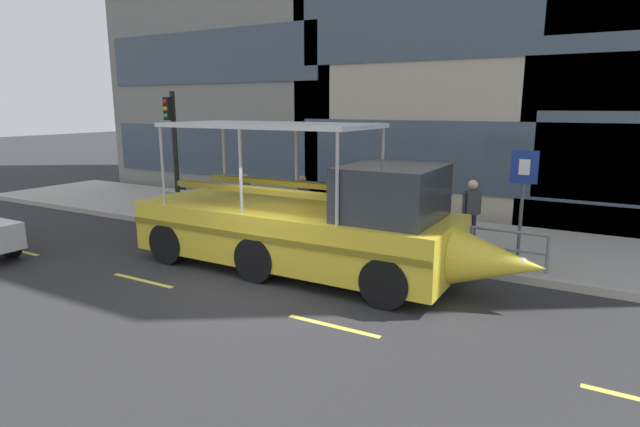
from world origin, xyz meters
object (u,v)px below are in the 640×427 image
(pedestrian_mid_left, at_px, (383,202))
(pedestrian_near_stern, at_px, (246,192))
(pedestrian_mid_right, at_px, (303,195))
(leaned_bicycle, at_px, (189,206))
(parking_sign, at_px, (523,187))
(duck_tour_boat, at_px, (312,226))
(pedestrian_near_bow, at_px, (472,207))
(traffic_light_pole, at_px, (173,142))

(pedestrian_mid_left, xyz_separation_m, pedestrian_near_stern, (-4.79, 0.15, -0.15))
(pedestrian_mid_left, xyz_separation_m, pedestrian_mid_right, (-2.89, 0.53, -0.13))
(leaned_bicycle, relative_size, pedestrian_near_stern, 1.16)
(parking_sign, relative_size, pedestrian_mid_right, 1.72)
(pedestrian_mid_right, bearing_deg, duck_tour_boat, -55.33)
(pedestrian_near_bow, relative_size, pedestrian_mid_right, 1.17)
(pedestrian_near_stern, bearing_deg, traffic_light_pole, -160.97)
(parking_sign, height_order, pedestrian_mid_right, parking_sign)
(leaned_bicycle, height_order, pedestrian_mid_right, pedestrian_mid_right)
(traffic_light_pole, height_order, parking_sign, traffic_light_pole)
(parking_sign, bearing_deg, pedestrian_near_stern, 177.57)
(parking_sign, distance_m, pedestrian_mid_right, 6.56)
(traffic_light_pole, distance_m, pedestrian_near_bow, 9.55)
(duck_tour_boat, relative_size, pedestrian_mid_left, 5.47)
(parking_sign, height_order, pedestrian_near_stern, parking_sign)
(pedestrian_mid_left, bearing_deg, parking_sign, -3.23)
(pedestrian_mid_left, bearing_deg, pedestrian_near_stern, 178.17)
(traffic_light_pole, relative_size, pedestrian_mid_right, 2.68)
(duck_tour_boat, xyz_separation_m, pedestrian_mid_right, (-2.39, 3.46, -0.01))
(duck_tour_boat, relative_size, pedestrian_mid_right, 6.26)
(traffic_light_pole, distance_m, leaned_bicycle, 2.13)
(traffic_light_pole, relative_size, duck_tour_boat, 0.43)
(traffic_light_pole, xyz_separation_m, pedestrian_near_bow, (9.40, 0.99, -1.40))
(parking_sign, relative_size, duck_tour_boat, 0.27)
(leaned_bicycle, xyz_separation_m, duck_tour_boat, (6.23, -2.47, 0.56))
(duck_tour_boat, distance_m, pedestrian_near_stern, 5.29)
(leaned_bicycle, relative_size, pedestrian_mid_right, 1.15)
(traffic_light_pole, relative_size, leaned_bicycle, 2.34)
(parking_sign, relative_size, pedestrian_mid_left, 1.50)
(traffic_light_pole, xyz_separation_m, pedestrian_near_stern, (2.29, 0.79, -1.57))
(pedestrian_near_bow, bearing_deg, pedestrian_mid_right, 178.03)
(leaned_bicycle, distance_m, pedestrian_mid_right, 4.00)
(pedestrian_mid_right, bearing_deg, parking_sign, -6.43)
(duck_tour_boat, bearing_deg, traffic_light_pole, 160.80)
(leaned_bicycle, relative_size, pedestrian_near_bow, 0.98)
(duck_tour_boat, bearing_deg, pedestrian_near_bow, 49.45)
(pedestrian_near_bow, bearing_deg, traffic_light_pole, -174.01)
(duck_tour_boat, bearing_deg, leaned_bicycle, 158.38)
(pedestrian_near_bow, height_order, pedestrian_mid_right, pedestrian_near_bow)
(duck_tour_boat, xyz_separation_m, pedestrian_mid_left, (0.49, 2.93, 0.12))
(pedestrian_mid_right, xyz_separation_m, pedestrian_near_stern, (-1.90, -0.37, -0.01))
(traffic_light_pole, bearing_deg, parking_sign, 2.34)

